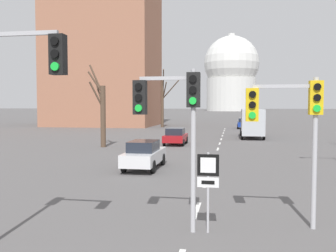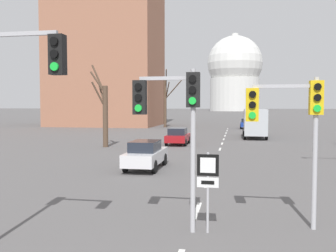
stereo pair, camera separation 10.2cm
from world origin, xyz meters
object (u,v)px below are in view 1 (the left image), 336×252
object	(u,v)px
sedan_near_left	(243,123)
delivery_truck	(252,122)
sedan_near_right	(144,154)
route_sign_post	(208,179)
traffic_signal_near_left	(10,78)
traffic_signal_near_right	(292,115)
traffic_signal_centre_tall	(174,109)
sedan_mid_centre	(176,136)

from	to	relation	value
sedan_near_left	delivery_truck	size ratio (longest dim) A/B	0.59
sedan_near_right	delivery_truck	world-z (taller)	delivery_truck
route_sign_post	traffic_signal_near_left	bearing A→B (deg)	-159.03
traffic_signal_near_right	sedan_near_right	bearing A→B (deg)	125.70
traffic_signal_centre_tall	route_sign_post	world-z (taller)	traffic_signal_centre_tall
sedan_near_left	traffic_signal_near_right	bearing A→B (deg)	-89.92
sedan_mid_centre	delivery_truck	bearing A→B (deg)	49.70
traffic_signal_near_left	sedan_near_left	xyz separation A→B (m)	(7.01, 49.85, -3.40)
traffic_signal_near_left	sedan_near_left	world-z (taller)	traffic_signal_near_left
traffic_signal_centre_tall	sedan_near_right	world-z (taller)	traffic_signal_centre_tall
sedan_near_left	sedan_near_right	world-z (taller)	sedan_near_left
sedan_mid_centre	traffic_signal_near_left	bearing A→B (deg)	-90.78
delivery_truck	route_sign_post	bearing A→B (deg)	-94.97
route_sign_post	sedan_near_left	size ratio (longest dim) A/B	0.53
traffic_signal_centre_tall	sedan_near_left	distance (m)	48.22
sedan_near_right	sedan_near_left	bearing A→B (deg)	80.38
traffic_signal_centre_tall	sedan_mid_centre	xyz separation A→B (m)	(-3.46, 22.96, -2.66)
route_sign_post	traffic_signal_near_right	bearing A→B (deg)	20.05
sedan_mid_centre	delivery_truck	xyz separation A→B (m)	(7.14, 8.42, 0.93)
sedan_near_right	delivery_truck	xyz separation A→B (m)	(6.93, 21.44, 0.88)
traffic_signal_near_left	traffic_signal_near_right	distance (m)	7.62
traffic_signal_near_right	sedan_near_right	size ratio (longest dim) A/B	0.98
traffic_signal_near_left	sedan_near_right	xyz separation A→B (m)	(0.56, 11.75, -3.39)
sedan_near_left	sedan_near_right	size ratio (longest dim) A/B	0.95
route_sign_post	sedan_near_left	world-z (taller)	route_sign_post
traffic_signal_near_left	sedan_near_right	bearing A→B (deg)	87.29
traffic_signal_centre_tall	delivery_truck	xyz separation A→B (m)	(3.68, 31.38, -1.73)
delivery_truck	traffic_signal_near_right	bearing A→B (deg)	-90.76
traffic_signal_centre_tall	sedan_mid_centre	distance (m)	23.37
route_sign_post	sedan_near_right	xyz separation A→B (m)	(-4.20, 9.93, -0.70)
sedan_near_right	sedan_mid_centre	world-z (taller)	sedan_near_right
traffic_signal_centre_tall	sedan_near_left	world-z (taller)	traffic_signal_centre_tall
traffic_signal_centre_tall	sedan_mid_centre	size ratio (longest dim) A/B	1.14
traffic_signal_near_right	sedan_near_left	bearing A→B (deg)	90.08
traffic_signal_near_left	sedan_mid_centre	xyz separation A→B (m)	(0.34, 24.77, -3.44)
traffic_signal_near_right	sedan_near_left	xyz separation A→B (m)	(-0.07, 47.18, -2.46)
traffic_signal_near_right	sedan_mid_centre	world-z (taller)	traffic_signal_near_right
traffic_signal_near_left	delivery_truck	size ratio (longest dim) A/B	0.77
traffic_signal_centre_tall	sedan_near_right	size ratio (longest dim) A/B	1.02
sedan_near_right	traffic_signal_centre_tall	bearing A→B (deg)	-71.93
sedan_mid_centre	delivery_truck	world-z (taller)	delivery_truck
traffic_signal_near_left	delivery_truck	world-z (taller)	traffic_signal_near_left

